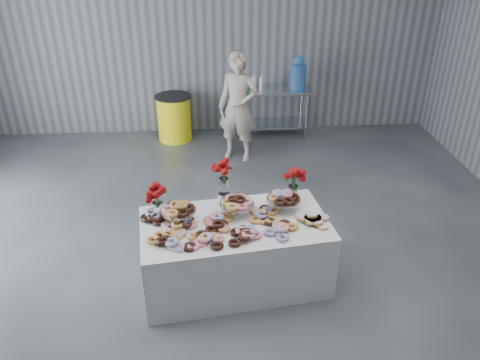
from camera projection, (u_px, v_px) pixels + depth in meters
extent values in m
plane|color=#323439|center=(220.00, 296.00, 4.87)|extent=(9.00, 9.00, 0.00)
cube|color=gray|center=(209.00, 19.00, 7.83)|extent=(8.00, 0.04, 4.00)
cube|color=white|center=(235.00, 252.00, 4.92)|extent=(2.01, 1.24, 0.75)
cube|color=silver|center=(268.00, 89.00, 8.08)|extent=(1.50, 0.60, 0.04)
cube|color=silver|center=(267.00, 123.00, 8.39)|extent=(1.40, 0.55, 0.03)
cylinder|color=silver|center=(232.00, 120.00, 8.04)|extent=(0.04, 0.04, 0.86)
cylinder|color=silver|center=(306.00, 118.00, 8.12)|extent=(0.04, 0.04, 0.86)
cylinder|color=silver|center=(230.00, 110.00, 8.48)|extent=(0.04, 0.04, 0.86)
cylinder|color=silver|center=(301.00, 108.00, 8.56)|extent=(0.04, 0.04, 0.86)
cylinder|color=silver|center=(179.00, 216.00, 4.74)|extent=(0.06, 0.06, 0.12)
cylinder|color=silver|center=(178.00, 210.00, 4.71)|extent=(0.36, 0.36, 0.01)
cylinder|color=silver|center=(237.00, 209.00, 4.85)|extent=(0.06, 0.06, 0.12)
cylinder|color=silver|center=(237.00, 204.00, 4.81)|extent=(0.36, 0.36, 0.01)
cylinder|color=silver|center=(283.00, 204.00, 4.93)|extent=(0.06, 0.06, 0.12)
cylinder|color=silver|center=(283.00, 199.00, 4.90)|extent=(0.36, 0.36, 0.01)
cylinder|color=white|center=(158.00, 210.00, 4.78)|extent=(0.11, 0.11, 0.18)
cylinder|color=#1E5919|center=(157.00, 199.00, 4.71)|extent=(0.04, 0.04, 0.18)
cylinder|color=white|center=(293.00, 193.00, 5.07)|extent=(0.11, 0.11, 0.18)
cylinder|color=#1E5919|center=(293.00, 183.00, 5.01)|extent=(0.04, 0.04, 0.18)
cylinder|color=silver|center=(224.00, 199.00, 4.99)|extent=(0.14, 0.14, 0.15)
cylinder|color=white|center=(224.00, 186.00, 4.91)|extent=(0.11, 0.11, 0.18)
cylinder|color=#1E5919|center=(224.00, 175.00, 4.85)|extent=(0.04, 0.04, 0.18)
cylinder|color=#3F84D7|center=(298.00, 76.00, 8.01)|extent=(0.28, 0.28, 0.40)
sphere|color=#3F84D7|center=(299.00, 62.00, 7.88)|extent=(0.20, 0.20, 0.20)
imported|color=#CC8C93|center=(238.00, 107.00, 7.33)|extent=(0.74, 0.61, 1.74)
cylinder|color=#FFF015|center=(174.00, 118.00, 8.22)|extent=(0.58, 0.58, 0.78)
cylinder|color=black|center=(173.00, 96.00, 8.03)|extent=(0.63, 0.63, 0.02)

